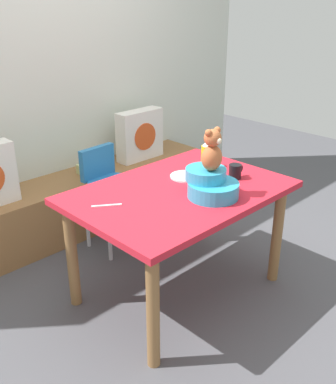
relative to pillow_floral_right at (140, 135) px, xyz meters
The scene contains 13 objects.
ground_plane 1.54m from the pillow_floral_right, 121.09° to the right, with size 8.00×8.00×0.00m, color #4C4C51.
back_wall 0.99m from the pillow_floral_right, 157.88° to the left, with size 4.40×0.10×2.60m, color silver.
window_bench 0.85m from the pillow_floral_right, behind, with size 2.60×0.44×0.46m, color olive.
pillow_floral_right is the anchor object (origin of this frame).
book_stack 0.56m from the pillow_floral_right, behind, with size 0.20×0.14×0.08m, color #B8C17C.
dining_table 1.39m from the pillow_floral_right, 121.09° to the right, with size 1.31×0.92×0.74m.
highchair 0.80m from the pillow_floral_right, 148.16° to the right, with size 0.34×0.46×0.79m.
infant_seat_teal 1.53m from the pillow_floral_right, 115.37° to the right, with size 0.30×0.33×0.16m.
teddy_bear 1.56m from the pillow_floral_right, 115.36° to the right, with size 0.13×0.12×0.25m.
ketchup_bottle 1.10m from the pillow_floral_right, 106.45° to the right, with size 0.07×0.07×0.18m.
coffee_mug 1.36m from the pillow_floral_right, 104.28° to the right, with size 0.12×0.08×0.09m.
dinner_plate_near 1.21m from the pillow_floral_right, 116.92° to the right, with size 0.20×0.20×0.01m, color white.
table_fork 1.59m from the pillow_floral_right, 137.83° to the right, with size 0.02×0.17×0.01m, color silver.
Camera 1 is at (-1.79, -1.73, 1.82)m, focal length 41.81 mm.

